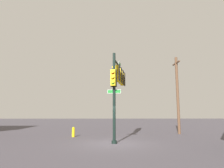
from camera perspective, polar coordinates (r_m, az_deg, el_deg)
ground_plane at (r=14.12m, az=0.63°, el=-16.41°), size 120.00×120.00×0.00m
signal_pole_assembly at (r=15.83m, az=1.60°, el=1.15°), size 5.44×1.62×6.25m
utility_pole at (r=21.29m, az=17.96°, el=-2.49°), size 1.80×0.27×7.67m
fire_hydrant at (r=18.16m, az=-10.82°, el=-13.12°), size 0.33×0.24×0.83m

